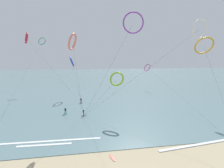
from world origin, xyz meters
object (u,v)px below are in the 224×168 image
object	(u,v)px
kite_cobalt	(72,62)
kite_violet	(133,23)
surfer_navy	(81,101)
kite_amber	(204,45)
kite_emerald	(42,41)
kite_lime	(117,79)
surfer_charcoal	(84,113)
kite_ivory	(199,29)
kite_coral	(72,42)
surfer_teal	(65,111)
kite_magenta	(147,68)
surfboard_spare	(113,158)
kite_crimson	(27,38)

from	to	relation	value
kite_cobalt	kite_violet	distance (m)	34.18
surfer_navy	kite_amber	size ratio (longest dim) A/B	0.09
kite_emerald	kite_violet	world-z (taller)	kite_emerald
surfer_navy	kite_lime	xyz separation A→B (m)	(8.84, -13.83, 8.52)
surfer_charcoal	kite_violet	xyz separation A→B (m)	(9.93, -7.36, 19.78)
surfer_charcoal	kite_ivory	size ratio (longest dim) A/B	0.06
kite_coral	surfer_teal	bearing A→B (deg)	-139.31
kite_cobalt	kite_magenta	bearing A→B (deg)	-82.18
kite_ivory	kite_cobalt	bearing A→B (deg)	-59.88
kite_magenta	surfboard_spare	world-z (taller)	kite_magenta
kite_crimson	surfboard_spare	xyz separation A→B (m)	(22.79, -37.28, -20.67)
surfer_navy	kite_emerald	size ratio (longest dim) A/B	0.03
surfer_navy	kite_crimson	size ratio (longest dim) A/B	0.08
surfer_teal	kite_violet	xyz separation A→B (m)	(14.50, -9.43, 19.78)
surfer_navy	surfboard_spare	world-z (taller)	surfer_navy
surfer_teal	kite_crimson	world-z (taller)	kite_crimson
kite_ivory	kite_coral	size ratio (longest dim) A/B	1.40
kite_violet	kite_magenta	xyz separation A→B (m)	(18.83, 40.00, -10.67)
kite_magenta	kite_violet	bearing A→B (deg)	-46.73
kite_lime	surfboard_spare	size ratio (longest dim) A/B	5.60
kite_amber	surfboard_spare	bearing A→B (deg)	-83.19
kite_ivory	surfboard_spare	world-z (taller)	kite_ivory
surfer_navy	kite_emerald	xyz separation A→B (m)	(-17.33, 26.35, 20.81)
kite_emerald	kite_crimson	bearing A→B (deg)	-72.90
kite_crimson	kite_amber	xyz separation A→B (m)	(49.31, -20.04, -3.38)
surfer_teal	kite_emerald	distance (m)	43.82
kite_emerald	kite_lime	xyz separation A→B (m)	(26.17, -40.18, -12.29)
surfer_teal	surfer_navy	xyz separation A→B (m)	(3.54, 9.67, 0.00)
surfer_navy	kite_ivory	distance (m)	36.81
kite_emerald	kite_magenta	xyz separation A→B (m)	(47.12, -5.45, -11.70)
kite_coral	kite_emerald	bearing A→B (deg)	-143.47
surfer_teal	kite_magenta	world-z (taller)	kite_magenta
surfer_navy	kite_crimson	world-z (taller)	kite_crimson
kite_crimson	kite_ivory	distance (m)	50.37
kite_lime	kite_magenta	world-z (taller)	kite_magenta
kite_crimson	surfer_navy	bearing A→B (deg)	37.75
kite_ivory	kite_amber	distance (m)	9.30
surfboard_spare	surfer_teal	bearing A→B (deg)	114.68
kite_emerald	surfboard_spare	distance (m)	63.75
surfer_charcoal	kite_amber	xyz separation A→B (m)	(30.91, -0.18, 16.52)
kite_crimson	kite_ivory	bearing A→B (deg)	31.36
kite_cobalt	kite_ivory	bearing A→B (deg)	-144.00
kite_amber	kite_violet	distance (m)	22.41
surfer_teal	kite_emerald	world-z (taller)	kite_emerald
surfer_teal	surfer_navy	size ratio (longest dim) A/B	1.00
surfboard_spare	kite_lime	bearing A→B (deg)	77.41
kite_amber	kite_emerald	xyz separation A→B (m)	(-49.27, 38.27, 4.29)
kite_cobalt	kite_crimson	world-z (taller)	kite_crimson
kite_crimson	surfboard_spare	distance (m)	48.34
surfer_charcoal	kite_crimson	bearing A→B (deg)	47.60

